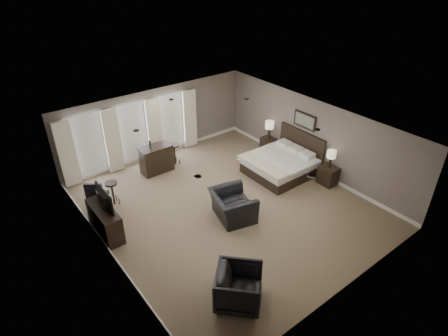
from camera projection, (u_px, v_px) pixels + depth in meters
room at (227, 170)px, 10.95m from camera, size 7.60×8.60×2.64m
window_bay at (134, 134)px, 13.27m from camera, size 5.25×0.20×2.30m
bed at (279, 157)px, 12.88m from camera, size 2.13×2.03×1.35m
nightstand_near at (328, 175)px, 12.54m from camera, size 0.48×0.59×0.64m
nightstand_far at (268, 145)px, 14.53m from camera, size 0.44×0.54×0.58m
lamp_near at (331, 159)px, 12.22m from camera, size 0.30×0.30×0.62m
lamp_far at (269, 130)px, 14.20m from camera, size 0.34×0.34×0.69m
wall_art at (305, 121)px, 12.92m from camera, size 0.04×0.96×0.56m
dresser at (105, 221)px, 10.30m from camera, size 0.47×1.47×0.85m
tv at (102, 207)px, 10.04m from camera, size 0.59×1.02×0.13m
armchair_near at (233, 201)px, 10.86m from camera, size 1.12×1.44×1.12m
armchair_far at (239, 286)px, 8.23m from camera, size 1.35×1.35×1.02m
bar_counter at (156, 159)px, 13.14m from camera, size 1.14×0.59×1.00m
bar_stool_left at (113, 193)px, 11.51m from camera, size 0.47×0.47×0.79m
bar_stool_right at (175, 154)px, 13.64m from camera, size 0.44×0.44×0.80m
desk_chair at (98, 196)px, 11.08m from camera, size 0.82×0.82×1.15m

